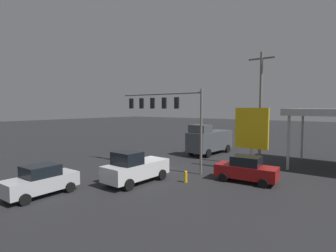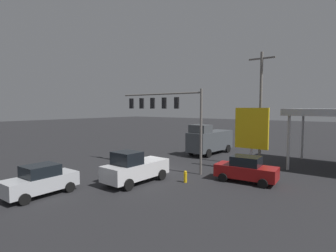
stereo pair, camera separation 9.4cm
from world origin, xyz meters
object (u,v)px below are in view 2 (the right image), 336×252
at_px(traffic_signal_assembly, 165,108).
at_px(sedan_far, 246,169).
at_px(utility_pole, 261,107).
at_px(fire_hydrant, 185,177).
at_px(delivery_truck, 209,140).
at_px(pickup_parked, 135,168).
at_px(price_sign, 252,129).
at_px(sedan_waiting, 41,180).

distance_m(traffic_signal_assembly, sedan_far, 8.79).
height_order(utility_pole, fire_hydrant, utility_pole).
bearing_deg(utility_pole, delivery_truck, -22.30).
height_order(delivery_truck, sedan_far, delivery_truck).
xyz_separation_m(utility_pole, pickup_parked, (5.41, 11.19, -4.50)).
bearing_deg(traffic_signal_assembly, price_sign, -151.30).
bearing_deg(sedan_far, fire_hydrant, 34.58).
bearing_deg(pickup_parked, fire_hydrant, 130.91).
relative_size(utility_pole, fire_hydrant, 12.09).
xyz_separation_m(pickup_parked, fire_hydrant, (-2.89, -2.33, -0.67)).
xyz_separation_m(pickup_parked, sedan_far, (-6.39, -5.18, -0.16)).
bearing_deg(sedan_far, traffic_signal_assembly, -3.76).
bearing_deg(fire_hydrant, price_sign, -112.06).
distance_m(utility_pole, price_sign, 3.17).
bearing_deg(price_sign, fire_hydrant, 67.94).
height_order(sedan_waiting, pickup_parked, pickup_parked).
xyz_separation_m(price_sign, sedan_far, (-0.91, 3.53, -2.68)).
distance_m(sedan_far, fire_hydrant, 4.53).
relative_size(price_sign, sedan_far, 1.21).
bearing_deg(delivery_truck, fire_hydrant, 24.11).
xyz_separation_m(sedan_waiting, fire_hydrant, (-5.68, -7.87, -0.51)).
relative_size(utility_pole, delivery_truck, 1.53).
bearing_deg(delivery_truck, pickup_parked, 9.59).
xyz_separation_m(price_sign, pickup_parked, (5.48, 8.71, -2.52)).
height_order(traffic_signal_assembly, sedan_far, traffic_signal_assembly).
xyz_separation_m(utility_pole, sedan_waiting, (8.19, 16.73, -4.66)).
height_order(pickup_parked, fire_hydrant, pickup_parked).
relative_size(traffic_signal_assembly, fire_hydrant, 10.16).
distance_m(utility_pole, pickup_parked, 13.22).
distance_m(delivery_truck, pickup_parked, 14.08).
bearing_deg(utility_pole, sedan_far, 99.26).
height_order(traffic_signal_assembly, sedan_waiting, traffic_signal_assembly).
height_order(utility_pole, sedan_far, utility_pole).
xyz_separation_m(utility_pole, fire_hydrant, (2.51, 8.85, -5.17)).
bearing_deg(price_sign, pickup_parked, 57.83).
height_order(sedan_waiting, fire_hydrant, sedan_waiting).
xyz_separation_m(traffic_signal_assembly, fire_hydrant, (-4.06, 2.74, -5.01)).
relative_size(traffic_signal_assembly, delivery_truck, 1.29).
height_order(sedan_waiting, sedan_far, same).
xyz_separation_m(utility_pole, price_sign, (-0.07, 2.48, -1.98)).
distance_m(sedan_waiting, pickup_parked, 6.20).
bearing_deg(sedan_waiting, fire_hydrant, 143.42).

